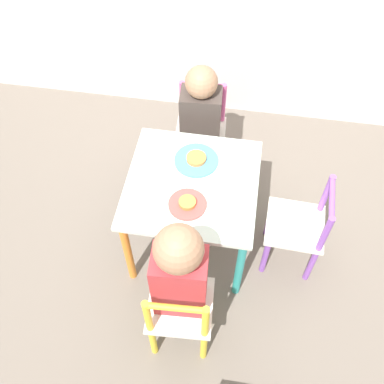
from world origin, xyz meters
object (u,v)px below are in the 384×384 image
at_px(kids_table, 192,192).
at_px(chair_pink, 201,133).
at_px(plate_back, 196,160).
at_px(child_front, 180,275).
at_px(plate_front, 187,204).
at_px(child_back, 200,118).
at_px(chair_yellow, 180,312).
at_px(chair_purple, 300,228).

height_order(kids_table, chair_pink, chair_pink).
height_order(kids_table, plate_back, plate_back).
bearing_deg(child_front, plate_front, -88.68).
relative_size(chair_pink, plate_front, 3.30).
relative_size(child_front, plate_back, 4.03).
bearing_deg(child_back, chair_yellow, -90.09).
distance_m(chair_yellow, plate_back, 0.66).
relative_size(chair_purple, child_front, 0.66).
distance_m(chair_yellow, plate_front, 0.44).
xyz_separation_m(chair_yellow, plate_back, (-0.03, 0.62, 0.22)).
bearing_deg(chair_pink, plate_back, -88.83).
distance_m(chair_pink, chair_yellow, 1.00).
xyz_separation_m(child_back, plate_back, (0.03, -0.32, 0.06)).
bearing_deg(plate_back, chair_purple, -15.71).
relative_size(child_back, plate_back, 3.64).
bearing_deg(kids_table, plate_front, -90.00).
height_order(chair_purple, plate_front, chair_purple).
xyz_separation_m(kids_table, child_back, (-0.03, 0.44, 0.03)).
xyz_separation_m(chair_pink, chair_yellow, (0.06, -1.00, 0.00)).
xyz_separation_m(plate_back, plate_front, (-0.00, -0.24, 0.00)).
xyz_separation_m(chair_yellow, child_back, (-0.06, 0.93, 0.17)).
height_order(child_front, plate_back, child_front).
bearing_deg(plate_back, child_back, 95.09).
height_order(chair_yellow, child_back, child_back).
xyz_separation_m(chair_purple, plate_back, (-0.50, 0.14, 0.22)).
relative_size(chair_purple, child_back, 0.74).
xyz_separation_m(chair_yellow, plate_front, (-0.03, 0.38, 0.22)).
distance_m(chair_yellow, chair_purple, 0.67).
relative_size(chair_yellow, chair_purple, 1.00).
relative_size(child_back, child_front, 0.90).
relative_size(kids_table, plate_front, 3.55).
height_order(kids_table, child_front, child_front).
relative_size(chair_yellow, child_back, 0.74).
distance_m(child_front, plate_front, 0.32).
bearing_deg(chair_purple, plate_back, -103.45).
xyz_separation_m(kids_table, plate_back, (0.00, 0.12, 0.08)).
distance_m(kids_table, child_back, 0.44).
relative_size(chair_purple, plate_front, 3.30).
relative_size(kids_table, chair_pink, 1.08).
relative_size(chair_pink, child_front, 0.66).
relative_size(chair_yellow, plate_front, 3.30).
distance_m(kids_table, chair_purple, 0.52).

